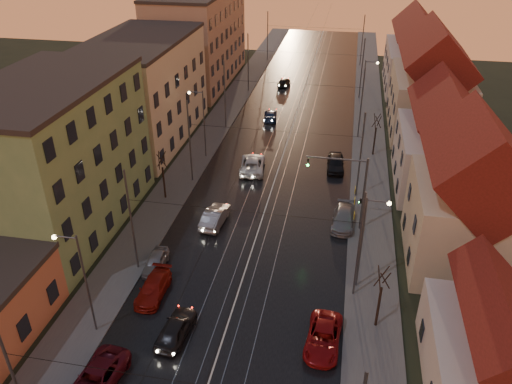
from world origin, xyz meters
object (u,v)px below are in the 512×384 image
Objects in this scene: parked_left_3 at (156,262)px; parked_right_2 at (336,163)px; street_lamp_0 at (80,275)px; traffic_light_mast at (353,184)px; driving_car_3 at (270,115)px; driving_car_2 at (252,164)px; parked_right_1 at (344,219)px; street_lamp_3 at (366,83)px; driving_car_0 at (176,328)px; parked_left_2 at (153,288)px; driving_car_4 at (284,82)px; street_lamp_1 at (367,235)px; parked_left_1 at (96,379)px; street_lamp_2 at (201,117)px; parked_right_0 at (323,337)px; driving_car_1 at (215,216)px.

parked_right_2 reaches higher than parked_left_3.
traffic_light_mast is at bearing 43.10° from street_lamp_0.
traffic_light_mast reaches higher than driving_car_3.
driving_car_3 is (-0.48, 15.31, -0.16)m from driving_car_2.
street_lamp_3 is at bearing 89.80° from parked_right_1.
driving_car_0 reaches higher than parked_left_2.
driving_car_4 is 51.65m from parked_left_2.
street_lamp_1 is 36.00m from street_lamp_3.
street_lamp_0 reaches higher than parked_left_1.
street_lamp_1 is 1.11× the size of traffic_light_mast.
driving_car_3 is 33.86m from parked_left_3.
street_lamp_1 is at bearing 102.99° from driving_car_3.
parked_right_1 is (16.60, -11.51, -4.19)m from street_lamp_2.
driving_car_4 is at bearing 84.24° from street_lamp_0.
driving_car_3 is 0.88× the size of parked_right_0.
driving_car_0 is 1.13× the size of driving_car_4.
street_lamp_0 and street_lamp_2 have the same top height.
parked_left_3 is 0.81× the size of parked_right_2.
parked_right_0 is at bearing -89.93° from parked_right_1.
street_lamp_2 is at bearing -65.08° from driving_car_1.
traffic_light_mast is at bearing 112.43° from driving_car_4.
driving_car_0 is (5.91, -27.45, -4.15)m from street_lamp_2.
street_lamp_3 is (18.21, 16.00, 0.00)m from street_lamp_2.
parked_right_0 is (10.18, -54.15, 0.02)m from driving_car_4.
street_lamp_2 is 1.70× the size of driving_car_1.
street_lamp_0 is 15.93m from driving_car_1.
driving_car_2 is 1.51× the size of parked_left_3.
street_lamp_0 is 1.67× the size of parked_right_1.
traffic_light_mast is 18.86m from parked_left_2.
street_lamp_1 reaches higher than parked_left_1.
street_lamp_1 is at bearing -84.80° from parked_right_2.
street_lamp_0 reaches higher than driving_car_3.
street_lamp_3 is 22.25m from driving_car_2.
driving_car_1 is 7.86m from parked_left_3.
parked_right_2 reaches higher than parked_left_2.
driving_car_4 is 1.03× the size of parked_left_3.
parked_right_1 is at bearing 135.36° from traffic_light_mast.
parked_right_1 is (13.70, 12.27, 0.05)m from parked_left_2.
driving_car_1 is (-0.93, 14.02, 0.04)m from driving_car_0.
street_lamp_0 reaches higher than parked_right_0.
street_lamp_1 is 16.32m from parked_left_2.
street_lamp_1 is at bearing 158.20° from driving_car_1.
parked_left_2 is (-14.19, -11.78, -3.95)m from traffic_light_mast.
street_lamp_0 reaches higher than driving_car_4.
driving_car_1 is at bearing -167.48° from parked_right_1.
parked_right_1 is at bearing -34.74° from street_lamp_2.
driving_car_1 is at bearing 71.13° from street_lamp_0.
parked_right_0 is (15.81, -26.36, -4.21)m from street_lamp_2.
driving_car_2 is (-11.89, -18.35, -4.11)m from street_lamp_3.
driving_car_1 is at bearing 153.61° from street_lamp_1.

